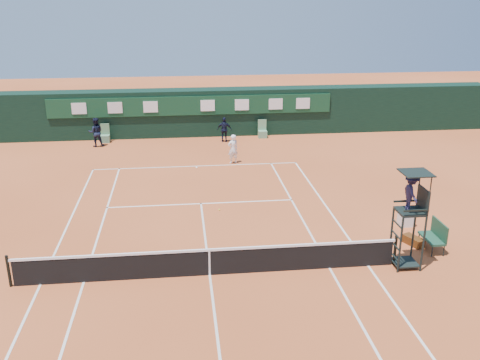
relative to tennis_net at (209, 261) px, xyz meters
name	(u,v)px	position (x,y,z in m)	size (l,w,h in m)	color
ground	(210,275)	(0.00, 0.00, -0.51)	(90.00, 90.00, 0.00)	#C85D2F
court_lines	(210,275)	(0.00, 0.00, -0.50)	(11.05, 23.85, 0.01)	silver
tennis_net	(209,261)	(0.00, 0.00, 0.00)	(12.90, 0.10, 1.10)	black
back_wall	(192,112)	(0.00, 18.74, 1.00)	(40.00, 1.65, 3.00)	black
linesman_chair_left	(105,137)	(-5.50, 17.48, -0.19)	(0.55, 0.50, 1.15)	#5C8D6B
linesman_chair_right	(262,133)	(4.50, 17.48, -0.19)	(0.55, 0.50, 1.15)	#62956F
umpire_chair	(411,200)	(6.71, -0.14, 1.95)	(0.96, 0.95, 3.42)	black
player_bench	(435,235)	(8.30, 0.94, 0.09)	(0.55, 1.20, 1.10)	#1A422F
tennis_bag	(413,241)	(7.71, 1.40, -0.35)	(0.37, 0.84, 0.31)	black
cooler	(406,217)	(8.17, 3.16, -0.18)	(0.57, 0.57, 0.65)	silver
tennis_ball	(219,210)	(0.76, 5.53, -0.47)	(0.07, 0.07, 0.07)	#DAEC36
player	(233,149)	(2.04, 12.21, 0.30)	(0.59, 0.39, 1.63)	white
ball_kid_left	(96,132)	(-5.90, 16.54, 0.38)	(0.86, 0.67, 1.78)	black
ball_kid_right	(224,130)	(1.96, 16.72, 0.27)	(0.92, 0.38, 1.57)	black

